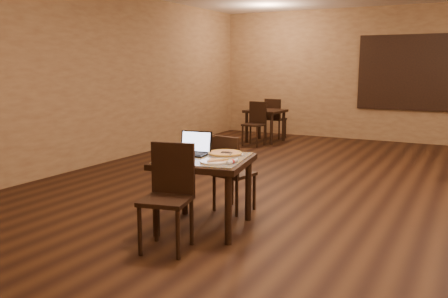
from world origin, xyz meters
The scene contains 17 objects.
ground centered at (0.00, 0.00, 0.00)m, with size 10.00×10.00×0.00m, color black.
wall_back centered at (0.00, 5.00, 1.50)m, with size 8.00×0.02×3.00m, color #97784D.
wall_left centered at (-4.00, 0.00, 1.50)m, with size 0.02×10.00×3.00m, color #97784D.
mural centered at (0.50, 4.96, 1.55)m, with size 2.34×0.05×1.64m.
tiled_table centered at (-0.69, -2.01, 0.66)m, with size 1.07×1.07×0.76m.
chair_main_near centered at (-0.71, -2.63, 0.56)m, with size 0.51×0.51×0.99m.
chair_main_far centered at (-0.71, -1.39, 0.52)m, with size 0.47×0.47×0.91m.
laptop centered at (-0.89, -1.90, 0.83)m, with size 0.39×0.32×0.24m.
plate centered at (-0.47, -2.19, 0.77)m, with size 0.29×0.29×0.02m, color white.
pizza_slice centered at (-0.47, -2.19, 0.79)m, with size 0.20×0.20×0.02m, color #CEC489, non-canonical shape.
pizza_pan centered at (-0.57, -1.77, 0.77)m, with size 0.39×0.39×0.01m, color silver.
pizza_whole centered at (-0.57, -1.77, 0.78)m, with size 0.36×0.36×0.03m.
spatula centered at (-0.55, -1.79, 0.79)m, with size 0.11×0.25×0.01m, color silver.
napkin_roll centered at (-0.29, -2.15, 0.78)m, with size 0.05×0.18×0.04m.
other_table_b centered at (-2.40, 3.62, 0.60)m, with size 0.82×0.82×0.72m.
other_table_b_chair_near centered at (-2.40, 3.08, 0.53)m, with size 0.43×0.43×0.94m.
other_table_b_chair_far centered at (-2.41, 4.17, 0.53)m, with size 0.43×0.43×0.94m.
Camera 1 is at (1.77, -6.18, 1.71)m, focal length 38.00 mm.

